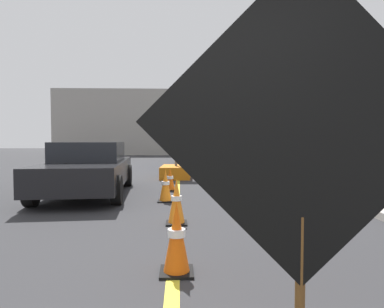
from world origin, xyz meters
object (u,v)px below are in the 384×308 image
(traffic_cone_near_sign, at_px, (177,238))
(traffic_cone_curbside, at_px, (170,179))
(box_truck, at_px, (215,134))
(arrow_board_trailer, at_px, (176,165))
(roadwork_sign, at_px, (303,131))
(highway_guide_sign, at_px, (228,117))
(traffic_cone_mid_lane, at_px, (176,202))
(traffic_cone_far_lane, at_px, (165,185))
(pickup_car, at_px, (89,168))

(traffic_cone_near_sign, relative_size, traffic_cone_curbside, 1.19)
(box_truck, bearing_deg, arrow_board_trailer, -109.35)
(roadwork_sign, relative_size, box_truck, 0.32)
(traffic_cone_curbside, bearing_deg, highway_guide_sign, 76.49)
(traffic_cone_curbside, bearing_deg, traffic_cone_mid_lane, -86.57)
(box_truck, xyz_separation_m, traffic_cone_far_lane, (-2.30, -10.87, -1.38))
(traffic_cone_near_sign, xyz_separation_m, traffic_cone_curbside, (-0.24, 5.77, -0.06))
(pickup_car, height_order, traffic_cone_near_sign, pickup_car)
(box_truck, distance_m, highway_guide_sign, 9.43)
(box_truck, relative_size, pickup_car, 1.57)
(box_truck, relative_size, traffic_cone_near_sign, 9.44)
(roadwork_sign, distance_m, traffic_cone_near_sign, 2.25)
(box_truck, xyz_separation_m, traffic_cone_mid_lane, (-2.02, -12.90, -1.38))
(traffic_cone_far_lane, bearing_deg, highway_guide_sign, 77.44)
(arrow_board_trailer, bearing_deg, traffic_cone_near_sign, -89.30)
(pickup_car, distance_m, traffic_cone_far_lane, 2.39)
(roadwork_sign, xyz_separation_m, arrow_board_trailer, (-0.75, 10.82, -0.99))
(roadwork_sign, xyz_separation_m, traffic_cone_near_sign, (-0.64, 1.87, -1.09))
(roadwork_sign, relative_size, arrow_board_trailer, 0.86)
(highway_guide_sign, bearing_deg, traffic_cone_near_sign, -99.77)
(roadwork_sign, relative_size, highway_guide_sign, 0.47)
(traffic_cone_near_sign, bearing_deg, arrow_board_trailer, 90.70)
(box_truck, height_order, traffic_cone_curbside, box_truck)
(roadwork_sign, relative_size, traffic_cone_mid_lane, 3.00)
(arrow_board_trailer, distance_m, traffic_cone_far_lane, 4.86)
(arrow_board_trailer, relative_size, traffic_cone_far_lane, 3.51)
(arrow_board_trailer, xyz_separation_m, traffic_cone_mid_lane, (0.09, -6.89, -0.10))
(roadwork_sign, bearing_deg, traffic_cone_near_sign, 108.90)
(arrow_board_trailer, height_order, traffic_cone_mid_lane, arrow_board_trailer)
(box_truck, distance_m, pickup_car, 10.72)
(arrow_board_trailer, distance_m, highway_guide_sign, 15.91)
(box_truck, height_order, pickup_car, box_truck)
(traffic_cone_mid_lane, bearing_deg, box_truck, 81.08)
(traffic_cone_mid_lane, bearing_deg, traffic_cone_far_lane, 97.75)
(roadwork_sign, xyz_separation_m, traffic_cone_mid_lane, (-0.66, 3.93, -1.09))
(traffic_cone_near_sign, relative_size, traffic_cone_mid_lane, 1.00)
(roadwork_sign, relative_size, traffic_cone_near_sign, 3.01)
(arrow_board_trailer, bearing_deg, box_truck, 70.65)
(pickup_car, height_order, traffic_cone_mid_lane, pickup_car)
(traffic_cone_far_lane, height_order, traffic_cone_curbside, traffic_cone_far_lane)
(pickup_car, xyz_separation_m, traffic_cone_far_lane, (2.08, -1.14, -0.32))
(box_truck, xyz_separation_m, highway_guide_sign, (2.13, 9.04, 1.66))
(pickup_car, bearing_deg, traffic_cone_mid_lane, -53.39)
(pickup_car, xyz_separation_m, traffic_cone_curbside, (2.13, 0.53, -0.38))
(arrow_board_trailer, height_order, pickup_car, arrow_board_trailer)
(box_truck, bearing_deg, traffic_cone_near_sign, -97.62)
(pickup_car, relative_size, traffic_cone_mid_lane, 6.00)
(arrow_board_trailer, distance_m, box_truck, 6.50)
(roadwork_sign, relative_size, pickup_car, 0.50)
(traffic_cone_near_sign, relative_size, traffic_cone_far_lane, 1.01)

